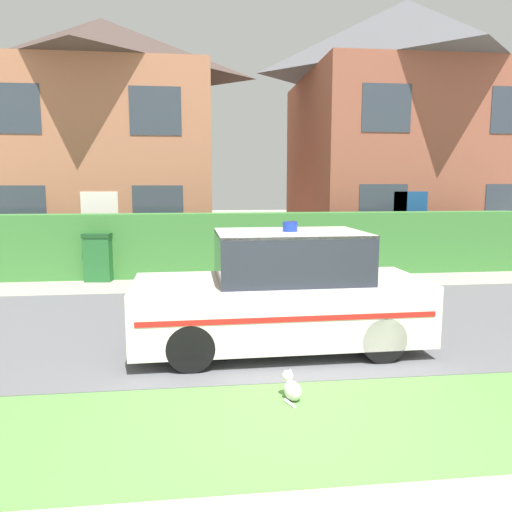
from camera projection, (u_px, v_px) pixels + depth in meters
The scene contains 9 objects.
ground_plane at pixel (291, 438), 4.57m from camera, with size 80.00×80.00×0.00m, color #A89E8E.
road_strip at pixel (248, 323), 8.33m from camera, with size 28.00×5.14×0.01m, color #5B5B60.
lawn_verge at pixel (286, 425), 4.81m from camera, with size 28.00×2.03×0.01m, color #568C42.
garden_hedge at pixel (241, 244), 12.64m from camera, with size 14.74×0.59×1.59m, color #3D7F38.
police_car at pixel (282, 295), 6.93m from camera, with size 4.02×1.67×1.79m.
cat at pixel (291, 388), 5.38m from camera, with size 0.25×0.37×0.31m.
house_left at pixel (106, 137), 16.38m from camera, with size 7.06×6.33×7.54m.
house_right at pixel (402, 126), 17.20m from camera, with size 7.19×7.03×8.40m.
wheelie_bin at pixel (100, 256), 12.02m from camera, with size 0.73×0.75×1.16m.
Camera 1 is at (-0.83, -4.21, 2.31)m, focal length 35.00 mm.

